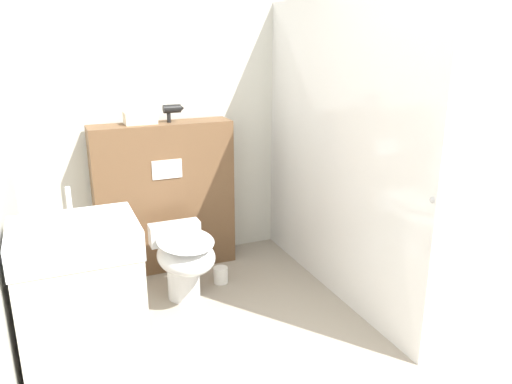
% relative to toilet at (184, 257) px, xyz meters
% --- Properties ---
extents(wall_back, '(8.00, 0.06, 2.50)m').
position_rel_toilet_xyz_m(wall_back, '(0.40, 0.77, 0.93)').
color(wall_back, silver).
rests_on(wall_back, ground_plane).
extents(partition_panel, '(1.05, 0.26, 1.15)m').
position_rel_toilet_xyz_m(partition_panel, '(0.02, 0.58, 0.26)').
color(partition_panel, brown).
rests_on(partition_panel, ground_plane).
extents(shower_glass, '(0.04, 1.97, 2.01)m').
position_rel_toilet_xyz_m(shower_glass, '(1.00, -0.24, 0.69)').
color(shower_glass, silver).
rests_on(shower_glass, ground_plane).
extents(toilet, '(0.38, 0.61, 0.48)m').
position_rel_toilet_xyz_m(toilet, '(0.00, 0.00, 0.00)').
color(toilet, white).
rests_on(toilet, ground_plane).
extents(sink_vanity, '(0.56, 0.44, 1.09)m').
position_rel_toilet_xyz_m(sink_vanity, '(-0.71, -0.80, 0.16)').
color(sink_vanity, beige).
rests_on(sink_vanity, ground_plane).
extents(hair_drier, '(0.16, 0.06, 0.13)m').
position_rel_toilet_xyz_m(hair_drier, '(0.11, 0.57, 0.92)').
color(hair_drier, black).
rests_on(hair_drier, partition_panel).
extents(folded_towel, '(0.23, 0.15, 0.09)m').
position_rel_toilet_xyz_m(folded_towel, '(-0.12, 0.60, 0.87)').
color(folded_towel, beige).
rests_on(folded_towel, partition_panel).
extents(spare_toilet_roll, '(0.11, 0.11, 0.12)m').
position_rel_toilet_xyz_m(spare_toilet_roll, '(0.31, 0.14, -0.26)').
color(spare_toilet_roll, white).
rests_on(spare_toilet_roll, ground_plane).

